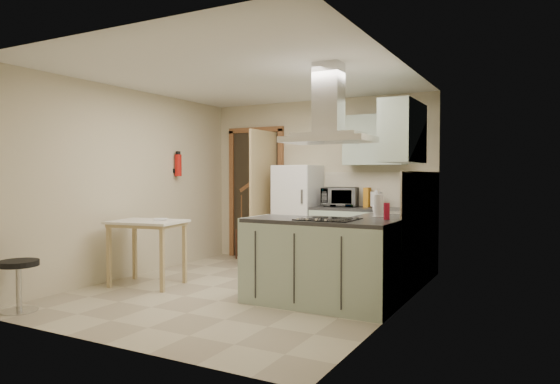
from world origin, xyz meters
The scene contains 28 objects.
floor centered at (0.00, 0.00, 0.00)m, with size 4.20×4.20×0.00m, color #B9AF90.
ceiling centered at (0.00, 0.00, 2.50)m, with size 4.20×4.20×0.00m, color silver.
back_wall centered at (0.00, 2.10, 1.25)m, with size 3.60×3.60×0.00m, color beige.
left_wall centered at (-1.80, 0.00, 1.25)m, with size 4.20×4.20×0.00m, color beige.
right_wall centered at (1.80, 0.00, 1.25)m, with size 4.20×4.20×0.00m, color beige.
doorway centered at (-1.10, 2.07, 1.05)m, with size 1.10×0.12×2.10m, color brown.
fridge centered at (-0.20, 1.80, 0.75)m, with size 0.60×0.60×1.50m, color white.
counter_back centered at (0.66, 1.80, 0.45)m, with size 1.08×0.60×0.90m, color #9EB2A0.
counter_right centered at (1.50, 1.12, 0.45)m, with size 0.60×1.95×0.90m, color #9EB2A0.
splashback centered at (0.96, 2.09, 1.15)m, with size 1.68×0.02×0.50m, color beige.
wall_cabinet_back centered at (0.95, 1.93, 1.85)m, with size 0.85×0.35×0.70m, color #9EB2A0.
wall_cabinet_right centered at (1.62, 0.85, 1.85)m, with size 0.35×0.90×0.70m, color #9EB2A0.
peninsula centered at (1.02, -0.18, 0.45)m, with size 1.55×0.65×0.90m, color #9EB2A0.
hob centered at (1.12, -0.18, 0.91)m, with size 0.58×0.50×0.01m, color black.
extractor_hood centered at (1.12, -0.18, 1.72)m, with size 0.90×0.55×0.10m, color silver.
sink centered at (1.50, 0.95, 0.91)m, with size 0.45×0.40×0.01m, color silver.
fire_extinguisher centered at (-1.74, 0.90, 1.50)m, with size 0.10×0.10×0.32m, color #B2140F.
drop_leaf_table centered at (-1.21, -0.32, 0.40)m, with size 0.85×0.64×0.80m, color tan.
bentwood_chair centered at (-1.10, 1.92, 0.48)m, with size 0.43×0.43×0.96m, color #472D17.
stool centered at (-1.51, -1.81, 0.26)m, with size 0.38×0.38×0.51m, color black.
microwave centered at (0.45, 1.86, 1.04)m, with size 0.50×0.34×0.28m, color black.
kettle centered at (1.01, 1.83, 1.02)m, with size 0.17×0.17×0.24m, color silver.
cereal_box centered at (0.84, 1.94, 1.04)m, with size 0.07×0.18×0.28m, color #C57917.
soap_bottle centered at (1.55, 1.30, 1.00)m, with size 0.09×0.09×0.19m, color #9DA0A9.
paper_towel centered at (1.50, 0.34, 1.03)m, with size 0.10×0.10×0.26m, color silver.
cup centered at (1.34, 0.79, 0.95)m, with size 0.11×0.11×0.09m, color white.
red_bottle centered at (1.66, 0.10, 0.99)m, with size 0.06×0.06×0.17m, color maroon.
book centered at (-1.18, -0.23, 0.85)m, with size 0.16×0.21×0.10m, color #A94238.
Camera 1 is at (3.11, -4.91, 1.36)m, focal length 32.00 mm.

